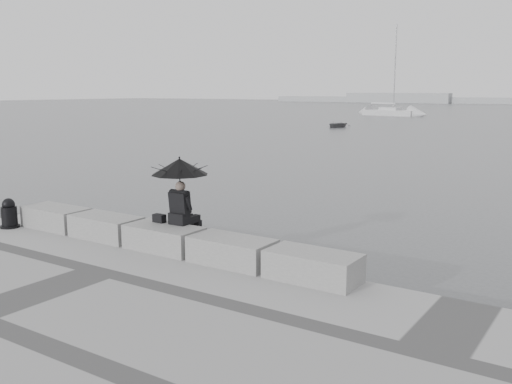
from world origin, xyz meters
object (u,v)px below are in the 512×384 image
Objects in this scene: sailboat_left at (390,112)px; dinghy at (337,125)px; mooring_bollard at (9,215)px; seated_person at (179,175)px.

dinghy is (4.80, -27.84, -0.26)m from sailboat_left.
sailboat_left reaches higher than mooring_bollard.
seated_person reaches higher than mooring_bollard.
dinghy is (-17.45, 43.86, -1.74)m from seated_person.
sailboat_left is at bearing 104.49° from seated_person.
sailboat_left is at bearing 102.77° from dinghy.
seated_person is 1.96× the size of mooring_bollard.
dinghy is (-12.96, 44.80, -0.54)m from mooring_bollard.
mooring_bollard is 74.78m from sailboat_left.
mooring_bollard is 0.23× the size of dinghy.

